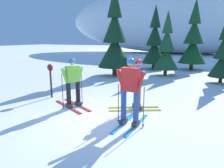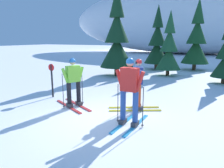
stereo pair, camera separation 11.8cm
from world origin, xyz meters
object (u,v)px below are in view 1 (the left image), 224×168
Objects in this scene: pine_tree_center at (193,41)px; trail_marker_post at (51,79)px; skier_navy_jacket at (138,84)px; skier_lime_jacket at (73,82)px; pine_tree_center_left at (167,49)px; skier_red_jacket at (130,90)px; pine_tree_left at (155,43)px; pine_tree_center_right at (223,56)px; pine_tree_far_left at (115,39)px.

pine_tree_center reaches higher than trail_marker_post.
skier_navy_jacket is 0.33× the size of pine_tree_center.
skier_lime_jacket is 11.50m from pine_tree_center.
skier_navy_jacket is 7.13m from pine_tree_center_left.
pine_tree_center is at bearing 87.30° from skier_red_jacket.
pine_tree_left reaches higher than pine_tree_center_right.
pine_tree_center_right reaches higher than skier_red_jacket.
pine_tree_far_left is at bearing -112.67° from pine_tree_left.
pine_tree_left is (-1.86, 9.38, 1.12)m from skier_navy_jacket.
pine_tree_center_right is (2.42, 7.28, 0.45)m from skier_red_jacket.
skier_lime_jacket is 0.44× the size of pine_tree_center_left.
pine_tree_far_left is 1.06× the size of pine_tree_center.
skier_red_jacket is 7.98m from pine_tree_far_left.
trail_marker_post is at bearing 162.34° from skier_red_jacket.
trail_marker_post is (-3.09, -7.20, -0.92)m from pine_tree_center_left.
trail_marker_post is at bearing -112.71° from pine_tree_center.
pine_tree_left is (1.58, 3.78, -0.30)m from pine_tree_far_left.
skier_red_jacket is 0.36× the size of pine_tree_center.
pine_tree_center_left is 3.37m from pine_tree_center_right.
skier_red_jacket is at bearing -84.96° from pine_tree_center_left.
skier_red_jacket is 7.68m from pine_tree_center_right.
pine_tree_far_left is at bearing 121.56° from skier_navy_jacket.
trail_marker_post is at bearing -100.24° from pine_tree_left.
pine_tree_center reaches higher than pine_tree_center_right.
skier_lime_jacket is 8.18m from pine_tree_center_right.
skier_navy_jacket is 9.63m from pine_tree_left.
skier_lime_jacket is 6.63m from pine_tree_far_left.
pine_tree_center is at bearing 75.46° from skier_lime_jacket.
pine_tree_center_right is at bearing 71.64° from skier_red_jacket.
skier_red_jacket is at bearing -62.06° from pine_tree_far_left.
skier_lime_jacket is at bearing -77.76° from pine_tree_far_left.
pine_tree_center_right is (4.53, -3.46, -0.56)m from pine_tree_left.
pine_tree_center is at bearing 68.43° from pine_tree_center_left.
skier_navy_jacket is 1.27× the size of trail_marker_post.
pine_tree_far_left is at bearing 88.61° from trail_marker_post.
skier_lime_jacket is 1.63m from trail_marker_post.
skier_lime_jacket is 0.35× the size of pine_tree_center.
trail_marker_post is at bearing -113.22° from pine_tree_center_left.
pine_tree_center_left is 3.00× the size of trail_marker_post.
skier_navy_jacket is 6.52m from pine_tree_center_right.
pine_tree_left is 0.92× the size of pine_tree_center.
pine_tree_far_left reaches higher than pine_tree_center_left.
pine_tree_center is (2.66, 0.95, 0.17)m from pine_tree_left.
pine_tree_center_left is 7.89m from trail_marker_post.
skier_lime_jacket reaches higher than trail_marker_post.
skier_lime_jacket is at bearing 164.87° from skier_red_jacket.
skier_red_jacket is at bearing -15.13° from skier_lime_jacket.
pine_tree_left reaches higher than pine_tree_center_left.
skier_red_jacket is (2.32, -0.63, 0.10)m from skier_lime_jacket.
pine_tree_far_left is (-3.69, 6.96, 1.31)m from skier_red_jacket.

